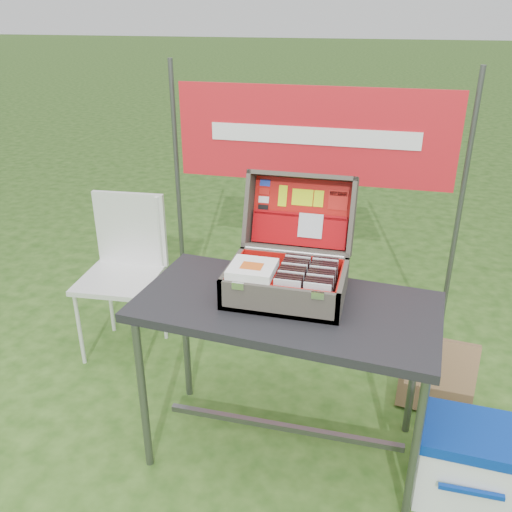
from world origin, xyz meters
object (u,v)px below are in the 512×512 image
(chair, at_px, (119,281))
(cardboard_box, at_px, (437,376))
(table, at_px, (284,379))
(suitcase, at_px, (289,244))
(cooler, at_px, (466,463))

(chair, distance_m, cardboard_box, 1.87)
(table, relative_size, cardboard_box, 3.23)
(suitcase, bearing_deg, table, -82.81)
(suitcase, height_order, chair, suitcase)
(table, bearing_deg, cardboard_box, 38.64)
(table, distance_m, cooler, 0.85)
(table, relative_size, cooler, 3.05)
(suitcase, distance_m, chair, 1.32)
(suitcase, distance_m, cooler, 1.21)
(table, distance_m, cardboard_box, 0.90)
(chair, relative_size, cardboard_box, 2.42)
(chair, bearing_deg, cooler, -23.01)
(cardboard_box, bearing_deg, chair, -175.93)
(chair, bearing_deg, cardboard_box, -6.64)
(cooler, xyz_separation_m, cardboard_box, (-0.10, 0.58, 0.01))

